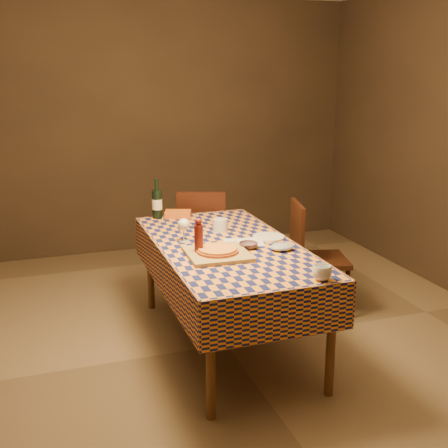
{
  "coord_description": "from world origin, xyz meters",
  "views": [
    {
      "loc": [
        -1.22,
        -3.52,
        1.93
      ],
      "look_at": [
        0.0,
        0.05,
        0.9
      ],
      "focal_mm": 45.0,
      "sensor_mm": 36.0,
      "label": 1
    }
  ],
  "objects_px": {
    "white_plate": "(268,237)",
    "chair_far": "(202,234)",
    "dining_table": "(226,254)",
    "wine_bottle": "(157,203)",
    "cutting_board": "(217,254)",
    "bowl": "(248,245)",
    "pizza": "(217,250)",
    "chair_right": "(310,252)"
  },
  "relations": [
    {
      "from": "pizza",
      "to": "chair_far",
      "type": "distance_m",
      "value": 1.39
    },
    {
      "from": "wine_bottle",
      "to": "chair_right",
      "type": "height_order",
      "value": "wine_bottle"
    },
    {
      "from": "dining_table",
      "to": "pizza",
      "type": "xyz_separation_m",
      "value": [
        -0.14,
        -0.23,
        0.11
      ]
    },
    {
      "from": "white_plate",
      "to": "wine_bottle",
      "type": "bearing_deg",
      "value": 127.71
    },
    {
      "from": "white_plate",
      "to": "chair_right",
      "type": "xyz_separation_m",
      "value": [
        0.5,
        0.29,
        -0.25
      ]
    },
    {
      "from": "dining_table",
      "to": "wine_bottle",
      "type": "bearing_deg",
      "value": 109.22
    },
    {
      "from": "dining_table",
      "to": "cutting_board",
      "type": "height_order",
      "value": "cutting_board"
    },
    {
      "from": "cutting_board",
      "to": "wine_bottle",
      "type": "bearing_deg",
      "value": 98.31
    },
    {
      "from": "chair_far",
      "to": "cutting_board",
      "type": "bearing_deg",
      "value": -102.26
    },
    {
      "from": "white_plate",
      "to": "chair_far",
      "type": "xyz_separation_m",
      "value": [
        -0.19,
        1.07,
        -0.25
      ]
    },
    {
      "from": "cutting_board",
      "to": "white_plate",
      "type": "distance_m",
      "value": 0.55
    },
    {
      "from": "dining_table",
      "to": "chair_far",
      "type": "relative_size",
      "value": 1.98
    },
    {
      "from": "chair_far",
      "to": "white_plate",
      "type": "bearing_deg",
      "value": -80.14
    },
    {
      "from": "bowl",
      "to": "chair_far",
      "type": "height_order",
      "value": "chair_far"
    },
    {
      "from": "chair_right",
      "to": "white_plate",
      "type": "bearing_deg",
      "value": -150.07
    },
    {
      "from": "bowl",
      "to": "chair_far",
      "type": "xyz_separation_m",
      "value": [
        0.04,
        1.25,
        -0.27
      ]
    },
    {
      "from": "dining_table",
      "to": "chair_right",
      "type": "bearing_deg",
      "value": 21.32
    },
    {
      "from": "bowl",
      "to": "cutting_board",
      "type": "bearing_deg",
      "value": -161.6
    },
    {
      "from": "white_plate",
      "to": "chair_far",
      "type": "distance_m",
      "value": 1.11
    },
    {
      "from": "chair_far",
      "to": "dining_table",
      "type": "bearing_deg",
      "value": -97.7
    },
    {
      "from": "wine_bottle",
      "to": "bowl",
      "type": "bearing_deg",
      "value": -67.91
    },
    {
      "from": "bowl",
      "to": "chair_right",
      "type": "relative_size",
      "value": 0.14
    },
    {
      "from": "dining_table",
      "to": "wine_bottle",
      "type": "distance_m",
      "value": 0.93
    },
    {
      "from": "bowl",
      "to": "chair_right",
      "type": "xyz_separation_m",
      "value": [
        0.72,
        0.47,
        -0.27
      ]
    },
    {
      "from": "pizza",
      "to": "chair_right",
      "type": "bearing_deg",
      "value": 29.61
    },
    {
      "from": "dining_table",
      "to": "pizza",
      "type": "relative_size",
      "value": 5.84
    },
    {
      "from": "pizza",
      "to": "chair_right",
      "type": "xyz_separation_m",
      "value": [
        0.97,
        0.55,
        -0.29
      ]
    },
    {
      "from": "bowl",
      "to": "chair_far",
      "type": "bearing_deg",
      "value": 88.11
    },
    {
      "from": "dining_table",
      "to": "pizza",
      "type": "height_order",
      "value": "pizza"
    },
    {
      "from": "dining_table",
      "to": "bowl",
      "type": "height_order",
      "value": "bowl"
    },
    {
      "from": "cutting_board",
      "to": "white_plate",
      "type": "relative_size",
      "value": 1.72
    },
    {
      "from": "white_plate",
      "to": "chair_far",
      "type": "relative_size",
      "value": 0.25
    },
    {
      "from": "cutting_board",
      "to": "wine_bottle",
      "type": "relative_size",
      "value": 1.21
    },
    {
      "from": "bowl",
      "to": "dining_table",
      "type": "bearing_deg",
      "value": 126.65
    },
    {
      "from": "cutting_board",
      "to": "pizza",
      "type": "height_order",
      "value": "pizza"
    },
    {
      "from": "cutting_board",
      "to": "white_plate",
      "type": "xyz_separation_m",
      "value": [
        0.48,
        0.27,
        -0.01
      ]
    },
    {
      "from": "bowl",
      "to": "pizza",
      "type": "bearing_deg",
      "value": -161.6
    },
    {
      "from": "cutting_board",
      "to": "wine_bottle",
      "type": "distance_m",
      "value": 1.1
    },
    {
      "from": "cutting_board",
      "to": "bowl",
      "type": "distance_m",
      "value": 0.26
    },
    {
      "from": "dining_table",
      "to": "chair_far",
      "type": "xyz_separation_m",
      "value": [
        0.15,
        1.11,
        -0.17
      ]
    },
    {
      "from": "wine_bottle",
      "to": "chair_far",
      "type": "height_order",
      "value": "wine_bottle"
    },
    {
      "from": "cutting_board",
      "to": "chair_far",
      "type": "relative_size",
      "value": 0.42
    }
  ]
}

